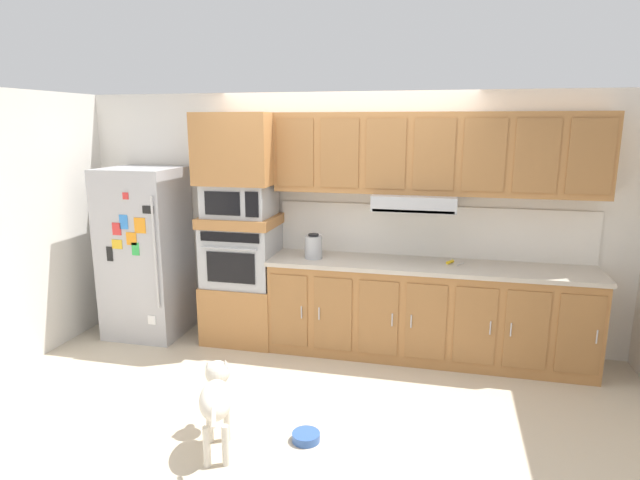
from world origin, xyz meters
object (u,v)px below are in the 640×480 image
object	(u,v)px
dog_food_bowl	(306,437)
microwave	(240,200)
refrigerator	(146,252)
built_in_oven	(242,255)
screwdriver	(451,262)
electric_kettle	(313,247)
dog	(216,397)

from	to	relation	value
dog_food_bowl	microwave	bearing A→B (deg)	123.95
refrigerator	built_in_oven	xyz separation A→B (m)	(1.04, 0.07, 0.02)
screwdriver	refrigerator	bearing A→B (deg)	-177.80
refrigerator	electric_kettle	world-z (taller)	refrigerator
microwave	dog	bearing A→B (deg)	-74.04
microwave	electric_kettle	world-z (taller)	microwave
built_in_oven	microwave	world-z (taller)	microwave
microwave	dog	xyz separation A→B (m)	(0.53, -1.85, -1.08)
screwdriver	dog_food_bowl	world-z (taller)	screwdriver
built_in_oven	electric_kettle	distance (m)	0.77
screwdriver	dog_food_bowl	bearing A→B (deg)	-119.59
microwave	screwdriver	xyz separation A→B (m)	(2.06, 0.05, -0.53)
dog_food_bowl	electric_kettle	bearing A→B (deg)	102.08
refrigerator	electric_kettle	distance (m)	1.81
electric_kettle	refrigerator	bearing A→B (deg)	-179.35
dog	dog_food_bowl	bearing A→B (deg)	-90.35
built_in_oven	dog	size ratio (longest dim) A/B	1.00
screwdriver	dog	size ratio (longest dim) A/B	0.24
electric_kettle	dog_food_bowl	xyz separation A→B (m)	(0.34, -1.59, -1.00)
microwave	dog_food_bowl	size ratio (longest dim) A/B	3.22
microwave	screwdriver	bearing A→B (deg)	1.43
refrigerator	microwave	xyz separation A→B (m)	(1.04, 0.07, 0.58)
screwdriver	electric_kettle	bearing A→B (deg)	-175.66
screwdriver	electric_kettle	world-z (taller)	electric_kettle
built_in_oven	electric_kettle	bearing A→B (deg)	-3.55
dog	microwave	bearing A→B (deg)	-5.18
refrigerator	microwave	size ratio (longest dim) A/B	2.73
refrigerator	dog	size ratio (longest dim) A/B	2.51
refrigerator	dog	world-z (taller)	refrigerator
refrigerator	dog_food_bowl	xyz separation A→B (m)	(2.14, -1.57, -0.85)
screwdriver	built_in_oven	bearing A→B (deg)	-178.57
microwave	screwdriver	world-z (taller)	microwave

